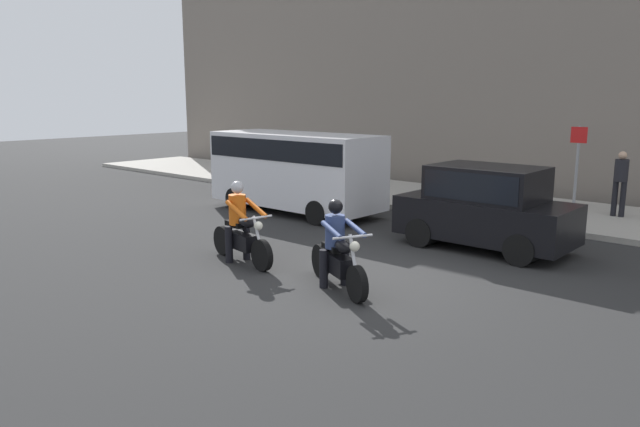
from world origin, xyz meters
TOP-DOWN VIEW (x-y plane):
  - ground_plane at (0.00, 0.00)m, footprint 80.00×80.00m
  - sidewalk_slab at (0.00, 8.00)m, footprint 40.00×4.40m
  - building_facade at (0.00, 11.40)m, footprint 40.00×1.40m
  - motorcycle_with_rider_denim_blue at (-0.10, -0.81)m, footprint 1.95×1.09m
  - motorcycle_with_rider_orange_stripe at (-2.59, -0.81)m, footprint 2.09×0.76m
  - parked_hatchback_black at (0.54, 3.38)m, footprint 3.65×1.76m
  - parked_van_white at (-5.39, 3.68)m, footprint 5.14×1.96m
  - street_sign_post at (0.57, 8.78)m, footprint 0.44×0.08m
  - pedestrian_bystander at (1.84, 8.36)m, footprint 0.34×0.34m

SIDE VIEW (x-z plane):
  - ground_plane at x=0.00m, z-range 0.00..0.00m
  - sidewalk_slab at x=0.00m, z-range 0.00..0.14m
  - motorcycle_with_rider_denim_blue at x=-0.10m, z-range -0.14..1.40m
  - motorcycle_with_rider_orange_stripe at x=-2.59m, z-range -0.15..1.47m
  - parked_hatchback_black at x=0.54m, z-range 0.03..1.83m
  - pedestrian_bystander at x=1.84m, z-range 0.29..2.00m
  - parked_van_white at x=-5.39m, z-range 0.19..2.42m
  - street_sign_post at x=0.57m, z-range 0.40..2.70m
  - building_facade at x=0.00m, z-range 0.00..12.18m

